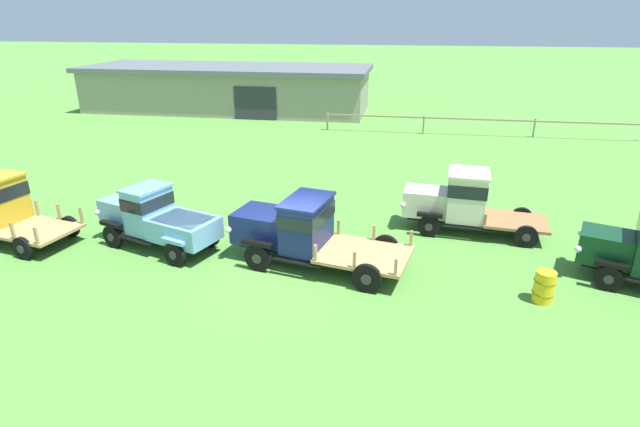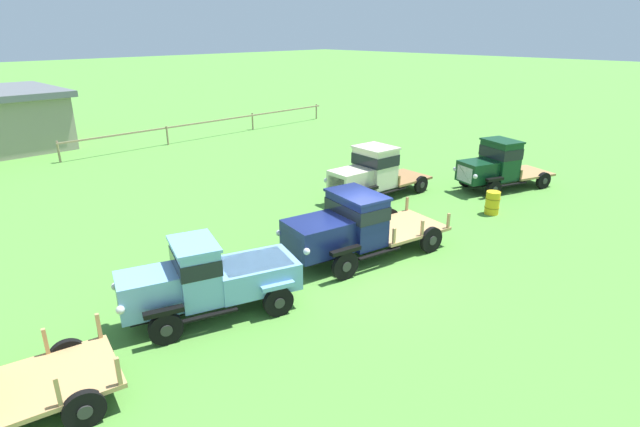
{
  "view_description": "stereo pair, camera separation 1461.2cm",
  "coord_description": "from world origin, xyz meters",
  "views": [
    {
      "loc": [
        3.32,
        -13.05,
        7.38
      ],
      "look_at": [
        0.64,
        2.62,
        1.0
      ],
      "focal_mm": 28.0,
      "sensor_mm": 36.0,
      "label": 1
    },
    {
      "loc": [
        -10.61,
        -8.65,
        6.93
      ],
      "look_at": [
        0.64,
        2.62,
        1.0
      ],
      "focal_mm": 28.0,
      "sensor_mm": 36.0,
      "label": 2
    }
  ],
  "objects": [
    {
      "name": "oil_drum_beside_row",
      "position": [
        7.35,
        -0.31,
        0.46
      ],
      "size": [
        0.57,
        0.57,
        0.92
      ],
      "color": "gold",
      "rests_on": "ground"
    },
    {
      "name": "vintage_truck_second_in_line",
      "position": [
        -4.71,
        1.23,
        1.04
      ],
      "size": [
        4.71,
        2.91,
        2.08
      ],
      "color": "black",
      "rests_on": "ground"
    },
    {
      "name": "farm_shed",
      "position": [
        -11.01,
        26.54,
        1.78
      ],
      "size": [
        22.82,
        8.13,
        3.51
      ],
      "color": "gray",
      "rests_on": "ground"
    },
    {
      "name": "vintage_truck_far_side",
      "position": [
        5.45,
        4.34,
        1.17
      ],
      "size": [
        5.22,
        2.37,
        2.25
      ],
      "color": "black",
      "rests_on": "ground"
    },
    {
      "name": "paddock_fence",
      "position": [
        8.04,
        20.23,
        0.93
      ],
      "size": [
        20.01,
        0.43,
        1.19
      ],
      "color": "#997F60",
      "rests_on": "ground"
    },
    {
      "name": "vintage_truck_midrow_center",
      "position": [
        0.27,
        0.93,
        1.14
      ],
      "size": [
        5.91,
        3.18,
        2.16
      ],
      "color": "black",
      "rests_on": "ground"
    },
    {
      "name": "ground_plane",
      "position": [
        0.0,
        0.0,
        0.0
      ],
      "size": [
        240.0,
        240.0,
        0.0
      ],
      "primitive_type": "plane",
      "color": "#518E38"
    }
  ]
}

